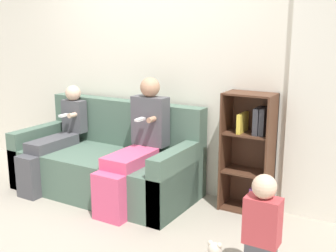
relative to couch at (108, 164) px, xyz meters
The scene contains 8 objects.
ground_plane 0.70m from the couch, 62.14° to the right, with size 14.00×14.00×0.00m, color #9E9384.
back_wall 1.12m from the couch, 58.19° to the left, with size 10.00×0.06×2.55m.
curtain_panel 2.27m from the couch, 11.52° to the left, with size 0.71×0.04×2.20m.
couch is the anchor object (origin of this frame).
adult_seated 0.57m from the couch, 14.31° to the right, with size 0.36×0.85×1.22m.
child_seated 0.65m from the couch, 164.49° to the right, with size 0.27×0.85×1.07m.
toddler_standing 2.05m from the couch, 21.22° to the right, with size 0.24×0.17×0.76m.
bookshelf 1.50m from the couch, 12.65° to the left, with size 0.45×0.29×1.12m.
Camera 1 is at (2.40, -2.74, 1.70)m, focal length 45.00 mm.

